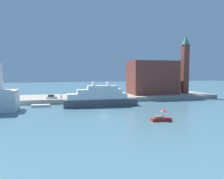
{
  "coord_description": "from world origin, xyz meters",
  "views": [
    {
      "loc": [
        -14.56,
        -67.85,
        11.85
      ],
      "look_at": [
        4.26,
        6.0,
        5.88
      ],
      "focal_mm": 35.88,
      "sensor_mm": 36.0,
      "label": 1
    }
  ],
  "objects_px": {
    "harbor_building": "(152,77)",
    "mooring_bollard": "(87,97)",
    "work_barge": "(41,106)",
    "parked_car": "(52,97)",
    "person_figure": "(61,96)",
    "small_motorboat": "(161,117)",
    "bell_tower": "(185,63)",
    "large_yacht": "(100,98)"
  },
  "relations": [
    {
      "from": "harbor_building",
      "to": "mooring_bollard",
      "type": "xyz_separation_m",
      "value": [
        -31.98,
        -10.67,
        -7.26
      ]
    },
    {
      "from": "work_barge",
      "to": "harbor_building",
      "type": "xyz_separation_m",
      "value": [
        48.59,
        17.06,
        8.91
      ]
    },
    {
      "from": "parked_car",
      "to": "person_figure",
      "type": "xyz_separation_m",
      "value": [
        3.58,
        -0.26,
        0.12
      ]
    },
    {
      "from": "harbor_building",
      "to": "small_motorboat",
      "type": "bearing_deg",
      "value": -111.92
    },
    {
      "from": "bell_tower",
      "to": "harbor_building",
      "type": "bearing_deg",
      "value": 173.91
    },
    {
      "from": "parked_car",
      "to": "person_figure",
      "type": "height_order",
      "value": "person_figure"
    },
    {
      "from": "large_yacht",
      "to": "mooring_bollard",
      "type": "bearing_deg",
      "value": 107.57
    },
    {
      "from": "harbor_building",
      "to": "bell_tower",
      "type": "height_order",
      "value": "bell_tower"
    },
    {
      "from": "person_figure",
      "to": "harbor_building",
      "type": "bearing_deg",
      "value": 11.21
    },
    {
      "from": "small_motorboat",
      "to": "mooring_bollard",
      "type": "distance_m",
      "value": 38.66
    },
    {
      "from": "large_yacht",
      "to": "person_figure",
      "type": "bearing_deg",
      "value": 135.69
    },
    {
      "from": "work_barge",
      "to": "person_figure",
      "type": "xyz_separation_m",
      "value": [
        7.07,
        8.83,
        2.06
      ]
    },
    {
      "from": "work_barge",
      "to": "small_motorboat",
      "type": "bearing_deg",
      "value": -45.32
    },
    {
      "from": "harbor_building",
      "to": "parked_car",
      "type": "bearing_deg",
      "value": -169.98
    },
    {
      "from": "work_barge",
      "to": "parked_car",
      "type": "relative_size",
      "value": 1.53
    },
    {
      "from": "person_figure",
      "to": "mooring_bollard",
      "type": "relative_size",
      "value": 2.49
    },
    {
      "from": "large_yacht",
      "to": "parked_car",
      "type": "height_order",
      "value": "large_yacht"
    },
    {
      "from": "harbor_building",
      "to": "mooring_bollard",
      "type": "height_order",
      "value": "harbor_building"
    },
    {
      "from": "work_barge",
      "to": "bell_tower",
      "type": "bearing_deg",
      "value": 13.39
    },
    {
      "from": "bell_tower",
      "to": "person_figure",
      "type": "height_order",
      "value": "bell_tower"
    },
    {
      "from": "harbor_building",
      "to": "person_figure",
      "type": "height_order",
      "value": "harbor_building"
    },
    {
      "from": "mooring_bollard",
      "to": "parked_car",
      "type": "bearing_deg",
      "value": 168.37
    },
    {
      "from": "large_yacht",
      "to": "mooring_bollard",
      "type": "height_order",
      "value": "large_yacht"
    },
    {
      "from": "mooring_bollard",
      "to": "person_figure",
      "type": "bearing_deg",
      "value": 165.65
    },
    {
      "from": "work_barge",
      "to": "bell_tower",
      "type": "relative_size",
      "value": 0.22
    },
    {
      "from": "bell_tower",
      "to": "mooring_bollard",
      "type": "distance_m",
      "value": 50.77
    },
    {
      "from": "person_figure",
      "to": "mooring_bollard",
      "type": "xyz_separation_m",
      "value": [
        9.54,
        -2.44,
        -0.41
      ]
    },
    {
      "from": "large_yacht",
      "to": "bell_tower",
      "type": "xyz_separation_m",
      "value": [
        44.75,
        18.92,
        13.39
      ]
    },
    {
      "from": "small_motorboat",
      "to": "bell_tower",
      "type": "relative_size",
      "value": 0.18
    },
    {
      "from": "small_motorboat",
      "to": "mooring_bollard",
      "type": "height_order",
      "value": "small_motorboat"
    },
    {
      "from": "mooring_bollard",
      "to": "work_barge",
      "type": "bearing_deg",
      "value": -158.97
    },
    {
      "from": "large_yacht",
      "to": "small_motorboat",
      "type": "bearing_deg",
      "value": -69.47
    },
    {
      "from": "harbor_building",
      "to": "bell_tower",
      "type": "xyz_separation_m",
      "value": [
        15.92,
        -1.7,
        6.97
      ]
    },
    {
      "from": "small_motorboat",
      "to": "harbor_building",
      "type": "height_order",
      "value": "harbor_building"
    },
    {
      "from": "bell_tower",
      "to": "parked_car",
      "type": "bearing_deg",
      "value": -174.13
    },
    {
      "from": "large_yacht",
      "to": "person_figure",
      "type": "relative_size",
      "value": 16.25
    },
    {
      "from": "small_motorboat",
      "to": "parked_car",
      "type": "height_order",
      "value": "parked_car"
    },
    {
      "from": "work_barge",
      "to": "person_figure",
      "type": "distance_m",
      "value": 11.49
    },
    {
      "from": "large_yacht",
      "to": "bell_tower",
      "type": "height_order",
      "value": "bell_tower"
    },
    {
      "from": "small_motorboat",
      "to": "bell_tower",
      "type": "height_order",
      "value": "bell_tower"
    },
    {
      "from": "mooring_bollard",
      "to": "bell_tower",
      "type": "bearing_deg",
      "value": 10.61
    },
    {
      "from": "parked_car",
      "to": "large_yacht",
      "type": "bearing_deg",
      "value": -37.87
    }
  ]
}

